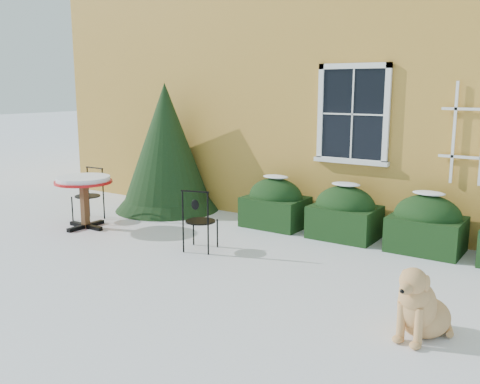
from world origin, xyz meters
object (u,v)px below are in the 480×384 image
Objects in this scene: bistro_table at (84,185)px; patio_chair_far at (89,194)px; evergreen_shrub at (166,160)px; patio_chair_near at (199,220)px; dog at (420,308)px.

patio_chair_far reaches higher than bistro_table.
evergreen_shrub is 1.92m from bistro_table.
dog is (3.54, -1.04, -0.16)m from patio_chair_near.
patio_chair_far is at bearing -113.21° from evergreen_shrub.
patio_chair_near reaches higher than dog.
dog is (6.41, -1.41, -0.17)m from patio_chair_far.
patio_chair_near is 3.69m from dog.
dog is (5.79, -2.85, -0.69)m from evergreen_shrub.
patio_chair_near is at bearing -8.98° from patio_chair_far.
bistro_table is at bearing -14.82° from patio_chair_near.
patio_chair_far is at bearing 132.08° from bistro_table.
patio_chair_near reaches higher than bistro_table.
dog is at bearing -14.01° from patio_chair_far.
bistro_table is 2.48m from patio_chair_near.
patio_chair_near is 2.90m from patio_chair_far.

